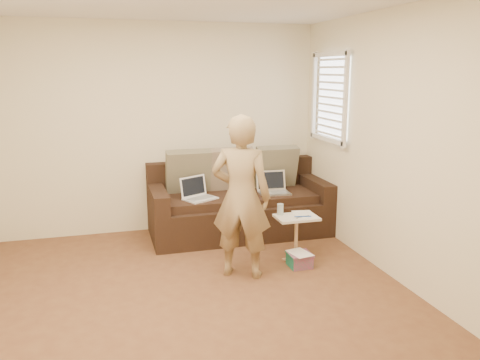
% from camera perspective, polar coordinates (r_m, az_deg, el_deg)
% --- Properties ---
extents(floor, '(4.50, 4.50, 0.00)m').
position_cam_1_polar(floor, '(4.40, -5.20, -14.55)').
color(floor, brown).
rests_on(floor, ground).
extents(wall_back, '(4.00, 0.00, 4.00)m').
position_cam_1_polar(wall_back, '(6.18, -9.37, 5.93)').
color(wall_back, beige).
rests_on(wall_back, ground).
extents(wall_front, '(4.00, 0.00, 4.00)m').
position_cam_1_polar(wall_front, '(1.89, 7.06, -9.62)').
color(wall_front, beige).
rests_on(wall_front, ground).
extents(wall_right, '(0.00, 4.50, 4.50)m').
position_cam_1_polar(wall_right, '(4.76, 18.89, 3.41)').
color(wall_right, beige).
rests_on(wall_right, ground).
extents(window_blinds, '(0.12, 0.88, 1.08)m').
position_cam_1_polar(window_blinds, '(5.98, 10.54, 9.51)').
color(window_blinds, white).
rests_on(window_blinds, wall_right).
extents(sofa, '(2.20, 0.95, 0.85)m').
position_cam_1_polar(sofa, '(6.06, -0.06, -2.46)').
color(sofa, black).
rests_on(sofa, ground).
extents(pillow_left, '(0.55, 0.29, 0.57)m').
position_cam_1_polar(pillow_left, '(6.05, -6.08, 0.98)').
color(pillow_left, '#6A624E').
rests_on(pillow_left, sofa).
extents(pillow_mid, '(0.55, 0.27, 0.57)m').
position_cam_1_polar(pillow_mid, '(6.17, -1.05, 1.28)').
color(pillow_mid, '#786756').
rests_on(pillow_mid, sofa).
extents(pillow_right, '(0.55, 0.28, 0.57)m').
position_cam_1_polar(pillow_right, '(6.33, 4.25, 1.54)').
color(pillow_right, '#6A624E').
rests_on(pillow_right, sofa).
extents(laptop_silver, '(0.39, 0.29, 0.25)m').
position_cam_1_polar(laptop_silver, '(6.05, 4.06, -1.60)').
color(laptop_silver, '#B7BABC').
rests_on(laptop_silver, sofa).
extents(laptop_white, '(0.45, 0.41, 0.27)m').
position_cam_1_polar(laptop_white, '(5.78, -4.67, -2.28)').
color(laptop_white, white).
rests_on(laptop_white, sofa).
extents(person, '(0.71, 0.63, 1.62)m').
position_cam_1_polar(person, '(4.73, 0.13, -2.00)').
color(person, '#938450').
rests_on(person, ground).
extents(side_table, '(0.44, 0.31, 0.49)m').
position_cam_1_polar(side_table, '(5.33, 6.60, -6.76)').
color(side_table, silver).
rests_on(side_table, ground).
extents(drinking_glass, '(0.07, 0.07, 0.12)m').
position_cam_1_polar(drinking_glass, '(5.27, 4.75, -3.44)').
color(drinking_glass, silver).
rests_on(drinking_glass, side_table).
extents(scissors, '(0.20, 0.14, 0.02)m').
position_cam_1_polar(scissors, '(5.22, 7.39, -4.28)').
color(scissors, silver).
rests_on(scissors, side_table).
extents(paper_on_table, '(0.25, 0.33, 0.00)m').
position_cam_1_polar(paper_on_table, '(5.32, 7.52, -4.02)').
color(paper_on_table, white).
rests_on(paper_on_table, side_table).
extents(striped_box, '(0.24, 0.24, 0.15)m').
position_cam_1_polar(striped_box, '(5.20, 7.01, -9.26)').
color(striped_box, '#D6206E').
rests_on(striped_box, ground).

